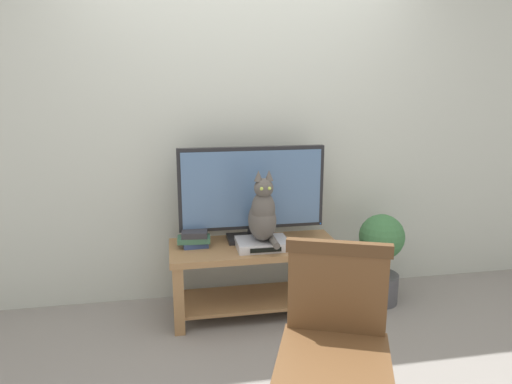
# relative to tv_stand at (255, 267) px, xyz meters

# --- Properties ---
(ground_plane) EXTENTS (12.00, 12.00, 0.00)m
(ground_plane) POSITION_rel_tv_stand_xyz_m (-0.02, -0.61, -0.35)
(ground_plane) COLOR gray
(back_wall) EXTENTS (7.00, 0.12, 2.80)m
(back_wall) POSITION_rel_tv_stand_xyz_m (-0.02, 0.42, 1.05)
(back_wall) COLOR #B7BCB2
(back_wall) RESTS_ON ground
(tv_stand) EXTENTS (1.18, 0.51, 0.51)m
(tv_stand) POSITION_rel_tv_stand_xyz_m (0.00, 0.00, 0.00)
(tv_stand) COLOR olive
(tv_stand) RESTS_ON ground
(tv) EXTENTS (1.04, 0.20, 0.68)m
(tv) POSITION_rel_tv_stand_xyz_m (0.00, 0.11, 0.53)
(tv) COLOR black
(tv) RESTS_ON tv_stand
(media_box) EXTENTS (0.35, 0.26, 0.06)m
(media_box) POSITION_rel_tv_stand_xyz_m (0.04, -0.07, 0.19)
(media_box) COLOR #BCBCC1
(media_box) RESTS_ON tv_stand
(cat) EXTENTS (0.19, 0.35, 0.49)m
(cat) POSITION_rel_tv_stand_xyz_m (0.04, -0.09, 0.41)
(cat) COLOR #514C47
(cat) RESTS_ON media_box
(wooden_chair) EXTENTS (0.61, 0.61, 0.93)m
(wooden_chair) POSITION_rel_tv_stand_xyz_m (0.12, -1.30, 0.20)
(wooden_chair) COLOR brown
(wooden_chair) RESTS_ON ground
(book_stack) EXTENTS (0.23, 0.17, 0.12)m
(book_stack) POSITION_rel_tv_stand_xyz_m (-0.42, 0.04, 0.22)
(book_stack) COLOR #33477A
(book_stack) RESTS_ON tv_stand
(potted_plant) EXTENTS (0.33, 0.33, 0.68)m
(potted_plant) POSITION_rel_tv_stand_xyz_m (0.95, -0.01, 0.03)
(potted_plant) COLOR #47474C
(potted_plant) RESTS_ON ground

